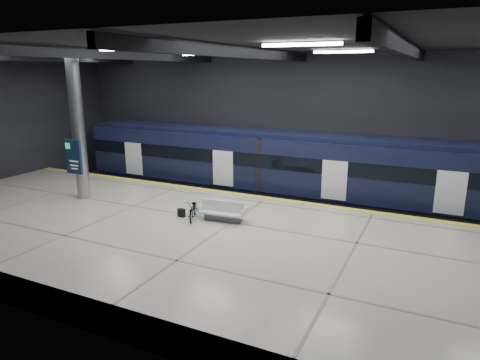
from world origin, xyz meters
The scene contains 10 objects.
ground centered at (0.00, 0.00, 0.00)m, with size 30.00×30.00×0.00m, color black.
room_shell centered at (0.00, 0.00, 5.72)m, with size 30.10×16.10×8.05m.
platform centered at (0.00, -2.50, 0.55)m, with size 30.00×11.00×1.10m, color beige.
safety_strip centered at (0.00, 2.75, 1.11)m, with size 30.00×0.40×0.01m, color yellow.
rails centered at (0.00, 5.50, 0.08)m, with size 30.00×1.52×0.16m.
train centered at (1.72, 5.50, 2.06)m, with size 29.40×2.84×3.79m.
bench centered at (-0.42, -0.97, 1.40)m, with size 1.98×0.96×0.84m.
bicycle centered at (-1.61, -1.33, 1.53)m, with size 0.57×1.62×0.85m, color #99999E.
pannier_bag centered at (-2.21, -1.33, 1.28)m, with size 0.30×0.18×0.35m, color black.
info_column centered at (-8.00, -1.03, 4.46)m, with size 0.90×0.78×6.90m.
Camera 1 is at (7.38, -15.64, 7.09)m, focal length 32.00 mm.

